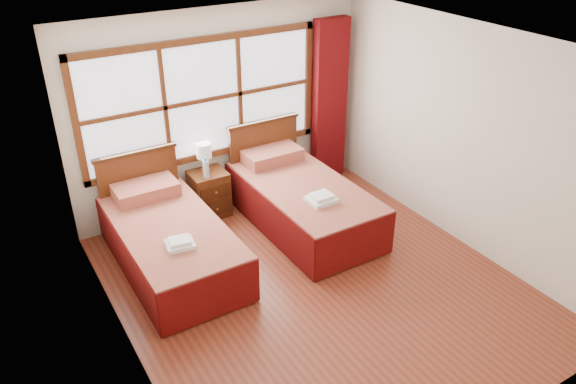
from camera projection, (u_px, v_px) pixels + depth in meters
floor at (317, 285)px, 6.12m from camera, size 4.50×4.50×0.00m
ceiling at (324, 47)px, 4.87m from camera, size 4.50×4.50×0.00m
wall_back at (221, 111)px, 7.18m from camera, size 4.00×0.00×4.00m
wall_left at (117, 239)px, 4.58m from camera, size 0.00×4.50×4.50m
wall_right at (465, 138)px, 6.40m from camera, size 0.00×4.50×4.50m
window at (203, 100)px, 6.94m from camera, size 3.16×0.06×1.56m
curtain at (329, 101)px, 7.87m from camera, size 0.50×0.16×2.30m
bed_left at (170, 240)px, 6.31m from camera, size 1.09×2.11×1.06m
bed_right at (301, 200)px, 7.10m from camera, size 1.12×2.18×1.09m
nightstand at (209, 194)px, 7.31m from camera, size 0.46×0.45×0.61m
towels_left at (180, 243)px, 5.77m from camera, size 0.32×0.29×0.08m
towels_right at (321, 198)px, 6.54m from camera, size 0.33×0.29×0.10m
lamp at (204, 151)px, 7.10m from camera, size 0.19×0.19×0.38m
bottle_near at (205, 168)px, 7.02m from camera, size 0.07×0.07×0.25m
bottle_far at (206, 169)px, 6.99m from camera, size 0.07×0.07×0.26m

